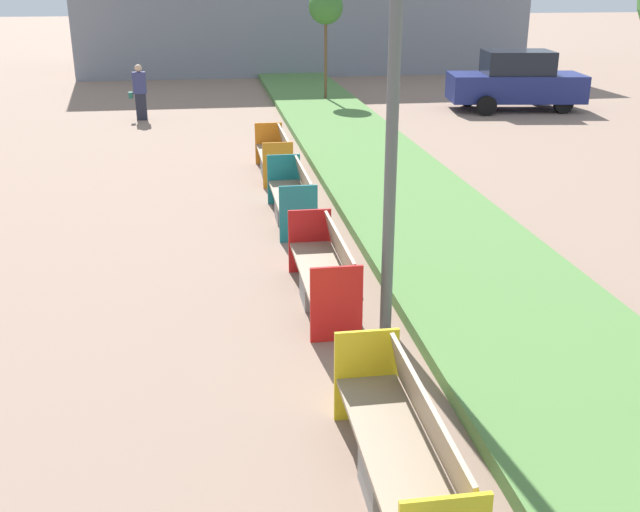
{
  "coord_description": "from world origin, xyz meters",
  "views": [
    {
      "loc": [
        -0.49,
        2.29,
        4.05
      ],
      "look_at": [
        0.9,
        11.4,
        0.6
      ],
      "focal_mm": 42.0,
      "sensor_mm": 36.0,
      "label": 1
    }
  ],
  "objects_px": {
    "bench_orange_frame": "(275,158)",
    "parked_car_distant": "(516,81)",
    "bench_red_frame": "(325,276)",
    "bench_teal_frame": "(293,200)",
    "pedestrian_walking": "(140,92)",
    "bench_yellow_frame": "(402,458)",
    "sapling_tree_far": "(326,8)"
  },
  "relations": [
    {
      "from": "bench_orange_frame",
      "to": "bench_yellow_frame",
      "type": "bearing_deg",
      "value": -89.98
    },
    {
      "from": "bench_teal_frame",
      "to": "bench_orange_frame",
      "type": "height_order",
      "value": "same"
    },
    {
      "from": "bench_teal_frame",
      "to": "pedestrian_walking",
      "type": "height_order",
      "value": "pedestrian_walking"
    },
    {
      "from": "bench_red_frame",
      "to": "parked_car_distant",
      "type": "bearing_deg",
      "value": 59.2
    },
    {
      "from": "bench_orange_frame",
      "to": "pedestrian_walking",
      "type": "bearing_deg",
      "value": 114.69
    },
    {
      "from": "bench_teal_frame",
      "to": "pedestrian_walking",
      "type": "xyz_separation_m",
      "value": [
        -3.34,
        10.55,
        0.45
      ]
    },
    {
      "from": "bench_teal_frame",
      "to": "pedestrian_walking",
      "type": "relative_size",
      "value": 1.39
    },
    {
      "from": "bench_teal_frame",
      "to": "sapling_tree_far",
      "type": "xyz_separation_m",
      "value": [
        2.62,
        12.79,
        2.72
      ]
    },
    {
      "from": "bench_yellow_frame",
      "to": "parked_car_distant",
      "type": "relative_size",
      "value": 0.56
    },
    {
      "from": "bench_red_frame",
      "to": "bench_teal_frame",
      "type": "bearing_deg",
      "value": 90.01
    },
    {
      "from": "bench_red_frame",
      "to": "parked_car_distant",
      "type": "height_order",
      "value": "parked_car_distant"
    },
    {
      "from": "bench_red_frame",
      "to": "bench_teal_frame",
      "type": "xyz_separation_m",
      "value": [
        -0.0,
        3.56,
        -0.0
      ]
    },
    {
      "from": "bench_yellow_frame",
      "to": "pedestrian_walking",
      "type": "relative_size",
      "value": 1.51
    },
    {
      "from": "bench_teal_frame",
      "to": "bench_orange_frame",
      "type": "distance_m",
      "value": 3.3
    },
    {
      "from": "bench_red_frame",
      "to": "sapling_tree_far",
      "type": "height_order",
      "value": "sapling_tree_far"
    },
    {
      "from": "bench_red_frame",
      "to": "sapling_tree_far",
      "type": "distance_m",
      "value": 16.78
    },
    {
      "from": "pedestrian_walking",
      "to": "bench_orange_frame",
      "type": "bearing_deg",
      "value": -65.31
    },
    {
      "from": "bench_yellow_frame",
      "to": "bench_orange_frame",
      "type": "height_order",
      "value": "same"
    },
    {
      "from": "bench_red_frame",
      "to": "parked_car_distant",
      "type": "xyz_separation_m",
      "value": [
        8.42,
        14.13,
        0.54
      ]
    },
    {
      "from": "bench_orange_frame",
      "to": "sapling_tree_far",
      "type": "bearing_deg",
      "value": 74.56
    },
    {
      "from": "bench_yellow_frame",
      "to": "sapling_tree_far",
      "type": "distance_m",
      "value": 20.69
    },
    {
      "from": "sapling_tree_far",
      "to": "bench_teal_frame",
      "type": "bearing_deg",
      "value": -101.58
    },
    {
      "from": "pedestrian_walking",
      "to": "bench_yellow_frame",
      "type": "bearing_deg",
      "value": -79.56
    },
    {
      "from": "bench_red_frame",
      "to": "bench_yellow_frame",
      "type": "bearing_deg",
      "value": -89.97
    },
    {
      "from": "sapling_tree_far",
      "to": "bench_yellow_frame",
      "type": "bearing_deg",
      "value": -97.34
    },
    {
      "from": "bench_orange_frame",
      "to": "sapling_tree_far",
      "type": "relative_size",
      "value": 0.6
    },
    {
      "from": "bench_yellow_frame",
      "to": "bench_red_frame",
      "type": "xyz_separation_m",
      "value": [
        -0.0,
        4.0,
        -0.0
      ]
    },
    {
      "from": "sapling_tree_far",
      "to": "bench_red_frame",
      "type": "bearing_deg",
      "value": -99.11
    },
    {
      "from": "bench_teal_frame",
      "to": "bench_orange_frame",
      "type": "relative_size",
      "value": 1.03
    },
    {
      "from": "bench_orange_frame",
      "to": "parked_car_distant",
      "type": "distance_m",
      "value": 11.15
    },
    {
      "from": "bench_orange_frame",
      "to": "parked_car_distant",
      "type": "relative_size",
      "value": 0.5
    },
    {
      "from": "bench_yellow_frame",
      "to": "pedestrian_walking",
      "type": "distance_m",
      "value": 18.42
    }
  ]
}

